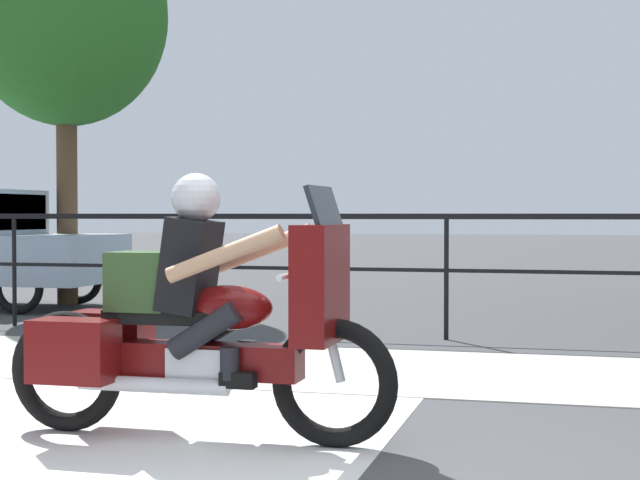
{
  "coord_description": "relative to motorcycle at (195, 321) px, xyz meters",
  "views": [
    {
      "loc": [
        1.29,
        -4.72,
        1.32
      ],
      "look_at": [
        -0.44,
        1.96,
        1.14
      ],
      "focal_mm": 55.0,
      "sensor_mm": 36.0,
      "label": 1
    }
  ],
  "objects": [
    {
      "name": "motorcycle",
      "position": [
        0.0,
        0.0,
        0.0
      ],
      "size": [
        2.41,
        0.76,
        1.56
      ],
      "rotation": [
        0.0,
        0.0,
        -0.07
      ],
      "color": "black",
      "rests_on": "ground"
    },
    {
      "name": "tree_behind_car",
      "position": [
        -5.05,
        7.62,
        3.51
      ],
      "size": [
        2.96,
        2.96,
        5.86
      ],
      "color": "brown",
      "rests_on": "ground"
    },
    {
      "name": "fence_railing",
      "position": [
        0.85,
        4.92,
        0.34
      ],
      "size": [
        36.0,
        0.05,
        1.33
      ],
      "color": "black",
      "rests_on": "ground"
    },
    {
      "name": "sidewalk_band",
      "position": [
        0.85,
        2.78,
        -0.69
      ],
      "size": [
        44.0,
        2.4,
        0.01
      ],
      "primitive_type": "cube",
      "color": "#B7B2A8",
      "rests_on": "ground"
    },
    {
      "name": "ground_plane",
      "position": [
        0.85,
        -0.62,
        -0.7
      ],
      "size": [
        120.0,
        120.0,
        0.0
      ],
      "primitive_type": "plane",
      "color": "#424244"
    },
    {
      "name": "crosswalk_band",
      "position": [
        -0.73,
        -0.82,
        -0.69
      ],
      "size": [
        3.67,
        6.0,
        0.01
      ],
      "primitive_type": "cube",
      "color": "silver",
      "rests_on": "ground"
    }
  ]
}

